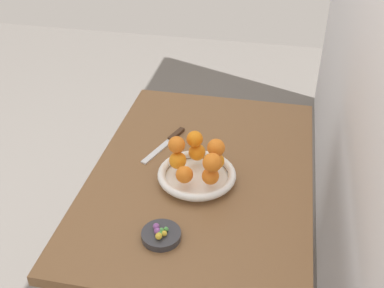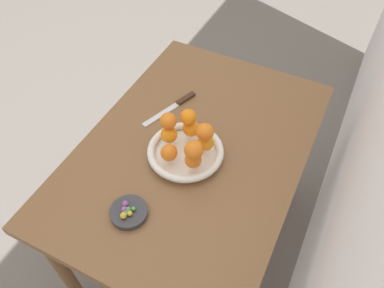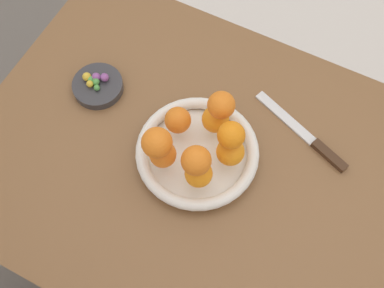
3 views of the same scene
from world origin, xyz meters
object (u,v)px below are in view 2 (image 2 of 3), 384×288
(candy_ball_2, at_px, (123,215))
(orange_0, at_px, (205,142))
(orange_1, at_px, (191,128))
(orange_3, at_px, (169,153))
(fruit_bowl, at_px, (186,152))
(candy_ball_5, at_px, (125,204))
(candy_dish, at_px, (129,212))
(orange_4, at_px, (193,160))
(orange_5, at_px, (188,117))
(dining_table, at_px, (194,162))
(orange_7, at_px, (168,121))
(orange_2, at_px, (169,135))
(candy_ball_6, at_px, (128,209))
(candy_ball_4, at_px, (130,213))
(candy_ball_1, at_px, (124,209))
(orange_6, at_px, (205,132))
(candy_ball_3, at_px, (133,209))
(orange_8, at_px, (194,150))
(candy_ball_0, at_px, (126,213))
(knife, at_px, (174,106))

(candy_ball_2, bearing_deg, orange_0, 162.22)
(orange_1, distance_m, orange_3, 0.13)
(fruit_bowl, xyz_separation_m, candy_ball_5, (0.27, -0.07, 0.01))
(candy_dish, bearing_deg, orange_4, 155.71)
(orange_5, bearing_deg, fruit_bowl, 17.60)
(dining_table, distance_m, orange_7, 0.23)
(orange_2, xyz_separation_m, orange_3, (0.07, 0.04, -0.00))
(orange_2, xyz_separation_m, candy_ball_2, (0.32, 0.02, -0.04))
(dining_table, distance_m, orange_5, 0.22)
(orange_2, xyz_separation_m, orange_4, (0.06, 0.12, -0.00))
(orange_2, relative_size, candy_ball_6, 3.43)
(candy_ball_4, bearing_deg, candy_ball_1, -99.07)
(orange_6, xyz_separation_m, candy_ball_2, (0.34, -0.11, -0.09))
(candy_ball_3, bearing_deg, fruit_bowl, 172.26)
(candy_ball_4, bearing_deg, orange_2, -174.59)
(orange_2, xyz_separation_m, orange_8, (0.07, 0.13, 0.06))
(orange_3, bearing_deg, candy_ball_0, -4.82)
(orange_8, bearing_deg, knife, -140.51)
(candy_dish, distance_m, orange_4, 0.26)
(orange_6, distance_m, candy_ball_2, 0.37)
(dining_table, height_order, candy_dish, candy_dish)
(candy_ball_6, bearing_deg, candy_ball_4, 50.43)
(orange_4, height_order, candy_ball_2, orange_4)
(fruit_bowl, relative_size, candy_ball_3, 18.49)
(candy_dish, xyz_separation_m, candy_ball_2, (0.03, -0.00, 0.02))
(orange_5, bearing_deg, orange_3, -4.29)
(orange_4, distance_m, candy_ball_4, 0.26)
(fruit_bowl, height_order, candy_ball_0, fruit_bowl)
(orange_6, xyz_separation_m, candy_ball_5, (0.30, -0.13, -0.10))
(orange_6, bearing_deg, fruit_bowl, -65.97)
(orange_0, height_order, orange_6, orange_6)
(orange_1, height_order, candy_ball_6, orange_1)
(orange_4, distance_m, knife, 0.33)
(orange_2, height_order, candy_ball_3, orange_2)
(knife, bearing_deg, orange_4, 39.48)
(orange_5, distance_m, candy_ball_3, 0.35)
(candy_dish, height_order, candy_ball_4, candy_ball_4)
(orange_2, bearing_deg, candy_ball_6, 3.42)
(candy_ball_1, relative_size, knife, 0.08)
(orange_7, relative_size, candy_ball_2, 2.78)
(candy_ball_0, height_order, candy_ball_6, candy_ball_6)
(orange_1, bearing_deg, knife, -133.21)
(candy_ball_2, xyz_separation_m, candy_ball_6, (-0.03, 0.00, -0.00))
(candy_dish, relative_size, orange_2, 1.99)
(orange_2, bearing_deg, orange_4, 63.63)
(candy_ball_3, xyz_separation_m, candy_ball_5, (-0.00, -0.03, 0.00))
(candy_ball_2, bearing_deg, candy_ball_5, -154.92)
(fruit_bowl, xyz_separation_m, orange_2, (-0.01, -0.07, 0.05))
(candy_ball_5, bearing_deg, orange_2, 179.85)
(orange_7, xyz_separation_m, orange_8, (0.07, 0.13, -0.00))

